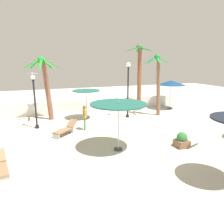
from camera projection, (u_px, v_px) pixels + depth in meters
The scene contains 15 objects.
ground_plane at pixel (135, 153), 11.07m from camera, with size 56.00×56.00×0.00m, color beige.
boundary_wall at pixel (89, 106), 20.05m from camera, with size 25.20×0.30×1.08m, color silver.
patio_umbrella_1 at pixel (118, 106), 10.86m from camera, with size 2.92×2.92×2.65m.
patio_umbrella_3 at pixel (171, 83), 20.68m from camera, with size 2.73×2.73×2.87m.
patio_umbrella_4 at pixel (86, 92), 16.99m from camera, with size 2.20×2.20×2.53m.
palm_tree_0 at pixel (158, 78), 18.00m from camera, with size 2.15×2.12×5.25m.
palm_tree_2 at pixel (139, 71), 20.04m from camera, with size 2.73×2.92×6.18m.
palm_tree_3 at pixel (45, 81), 16.59m from camera, with size 2.99×2.98×5.03m.
lamp_post_0 at pixel (128, 83), 17.39m from camera, with size 0.39×0.39×4.56m.
lamp_post_1 at pixel (35, 99), 14.62m from camera, with size 0.32×0.32×3.74m.
lounge_chair_0 at pixel (65, 129), 13.70m from camera, with size 1.77×1.66×0.84m.
lounge_chair_1 at pixel (0, 166), 8.85m from camera, with size 0.88×1.95×0.84m.
guest_0 at pixel (85, 115), 14.50m from camera, with size 0.34×0.53×1.74m.
seagull_0 at pixel (32, 73), 19.09m from camera, with size 0.97×0.52×0.14m.
planter at pixel (182, 140), 11.75m from camera, with size 0.70×0.70×0.85m.
Camera 1 is at (-4.65, -9.23, 4.67)m, focal length 33.96 mm.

